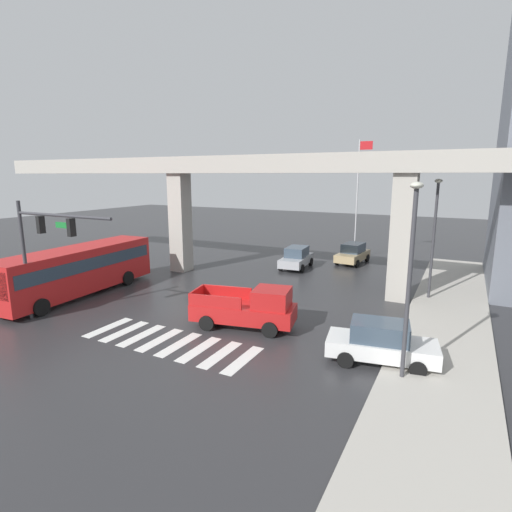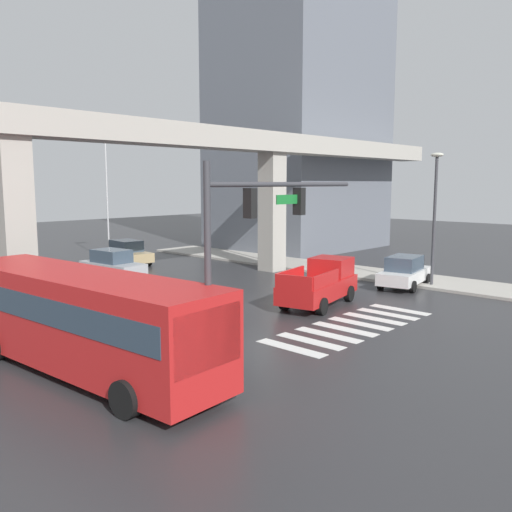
{
  "view_description": "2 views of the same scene",
  "coord_description": "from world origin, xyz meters",
  "px_view_note": "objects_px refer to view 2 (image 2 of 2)",
  "views": [
    {
      "loc": [
        11.38,
        -18.26,
        7.47
      ],
      "look_at": [
        0.78,
        2.0,
        2.81
      ],
      "focal_mm": 28.08,
      "sensor_mm": 36.0,
      "label": 1
    },
    {
      "loc": [
        -17.75,
        -16.33,
        5.63
      ],
      "look_at": [
        -0.84,
        -0.56,
        2.49
      ],
      "focal_mm": 37.68,
      "sensor_mm": 36.0,
      "label": 2
    }
  ],
  "objects_px": {
    "pickup_truck": "(321,283)",
    "street_lamp_mid_block": "(279,199)",
    "sedan_white": "(405,272)",
    "street_lamp_near_corner": "(435,203)",
    "city_bus": "(80,315)",
    "sedan_silver": "(112,264)",
    "sedan_tan": "(127,253)",
    "flagpole": "(108,178)",
    "traffic_signal_mast": "(253,228)"
  },
  "relations": [
    {
      "from": "city_bus",
      "to": "sedan_tan",
      "type": "xyz_separation_m",
      "value": [
        13.03,
        17.19,
        -0.87
      ]
    },
    {
      "from": "sedan_white",
      "to": "street_lamp_mid_block",
      "type": "xyz_separation_m",
      "value": [
        1.0,
        9.88,
        3.7
      ]
    },
    {
      "from": "sedan_silver",
      "to": "traffic_signal_mast",
      "type": "height_order",
      "value": "traffic_signal_mast"
    },
    {
      "from": "sedan_white",
      "to": "street_lamp_mid_block",
      "type": "relative_size",
      "value": 0.63
    },
    {
      "from": "city_bus",
      "to": "sedan_silver",
      "type": "xyz_separation_m",
      "value": [
        9.42,
        13.28,
        -0.87
      ]
    },
    {
      "from": "pickup_truck",
      "to": "sedan_silver",
      "type": "relative_size",
      "value": 1.21
    },
    {
      "from": "traffic_signal_mast",
      "to": "city_bus",
      "type": "bearing_deg",
      "value": 126.7
    },
    {
      "from": "sedan_silver",
      "to": "traffic_signal_mast",
      "type": "bearing_deg",
      "value": -109.84
    },
    {
      "from": "sedan_white",
      "to": "street_lamp_near_corner",
      "type": "bearing_deg",
      "value": -47.66
    },
    {
      "from": "street_lamp_near_corner",
      "to": "street_lamp_mid_block",
      "type": "xyz_separation_m",
      "value": [
        0.0,
        10.97,
        0.0
      ]
    },
    {
      "from": "sedan_silver",
      "to": "sedan_tan",
      "type": "distance_m",
      "value": 5.32
    },
    {
      "from": "city_bus",
      "to": "sedan_silver",
      "type": "height_order",
      "value": "city_bus"
    },
    {
      "from": "sedan_white",
      "to": "sedan_tan",
      "type": "relative_size",
      "value": 1.02
    },
    {
      "from": "traffic_signal_mast",
      "to": "street_lamp_near_corner",
      "type": "xyz_separation_m",
      "value": [
        16.62,
        2.27,
        0.17
      ]
    },
    {
      "from": "sedan_tan",
      "to": "street_lamp_near_corner",
      "type": "relative_size",
      "value": 0.61
    },
    {
      "from": "pickup_truck",
      "to": "street_lamp_mid_block",
      "type": "height_order",
      "value": "street_lamp_mid_block"
    },
    {
      "from": "sedan_silver",
      "to": "sedan_white",
      "type": "height_order",
      "value": "same"
    },
    {
      "from": "sedan_tan",
      "to": "flagpole",
      "type": "height_order",
      "value": "flagpole"
    },
    {
      "from": "traffic_signal_mast",
      "to": "flagpole",
      "type": "distance_m",
      "value": 25.14
    },
    {
      "from": "traffic_signal_mast",
      "to": "street_lamp_mid_block",
      "type": "bearing_deg",
      "value": 38.55
    },
    {
      "from": "sedan_tan",
      "to": "flagpole",
      "type": "bearing_deg",
      "value": 96.93
    },
    {
      "from": "flagpole",
      "to": "traffic_signal_mast",
      "type": "bearing_deg",
      "value": -112.74
    },
    {
      "from": "city_bus",
      "to": "flagpole",
      "type": "bearing_deg",
      "value": 55.94
    },
    {
      "from": "sedan_silver",
      "to": "flagpole",
      "type": "xyz_separation_m",
      "value": [
        3.4,
        5.68,
        5.15
      ]
    },
    {
      "from": "pickup_truck",
      "to": "street_lamp_near_corner",
      "type": "xyz_separation_m",
      "value": [
        7.5,
        -1.95,
        3.57
      ]
    },
    {
      "from": "pickup_truck",
      "to": "traffic_signal_mast",
      "type": "relative_size",
      "value": 0.83
    },
    {
      "from": "traffic_signal_mast",
      "to": "street_lamp_near_corner",
      "type": "bearing_deg",
      "value": 7.79
    },
    {
      "from": "sedan_silver",
      "to": "sedan_white",
      "type": "bearing_deg",
      "value": -56.5
    },
    {
      "from": "sedan_white",
      "to": "sedan_tan",
      "type": "xyz_separation_m",
      "value": [
        -5.71,
        18.0,
        0.0
      ]
    },
    {
      "from": "sedan_white",
      "to": "flagpole",
      "type": "distance_m",
      "value": 21.27
    },
    {
      "from": "street_lamp_near_corner",
      "to": "street_lamp_mid_block",
      "type": "bearing_deg",
      "value": 90.0
    },
    {
      "from": "sedan_tan",
      "to": "traffic_signal_mast",
      "type": "relative_size",
      "value": 0.68
    },
    {
      "from": "sedan_silver",
      "to": "flagpole",
      "type": "bearing_deg",
      "value": 59.09
    },
    {
      "from": "city_bus",
      "to": "street_lamp_near_corner",
      "type": "relative_size",
      "value": 1.51
    },
    {
      "from": "sedan_tan",
      "to": "city_bus",
      "type": "bearing_deg",
      "value": -127.18
    },
    {
      "from": "pickup_truck",
      "to": "street_lamp_near_corner",
      "type": "distance_m",
      "value": 8.53
    },
    {
      "from": "sedan_white",
      "to": "street_lamp_near_corner",
      "type": "distance_m",
      "value": 3.99
    },
    {
      "from": "sedan_tan",
      "to": "street_lamp_mid_block",
      "type": "height_order",
      "value": "street_lamp_mid_block"
    },
    {
      "from": "sedan_tan",
      "to": "street_lamp_mid_block",
      "type": "distance_m",
      "value": 11.17
    },
    {
      "from": "sedan_silver",
      "to": "traffic_signal_mast",
      "type": "distance_m",
      "value": 18.9
    },
    {
      "from": "pickup_truck",
      "to": "sedan_tan",
      "type": "relative_size",
      "value": 1.21
    },
    {
      "from": "pickup_truck",
      "to": "traffic_signal_mast",
      "type": "height_order",
      "value": "traffic_signal_mast"
    },
    {
      "from": "city_bus",
      "to": "flagpole",
      "type": "relative_size",
      "value": 1.05
    },
    {
      "from": "sedan_silver",
      "to": "sedan_tan",
      "type": "height_order",
      "value": "same"
    },
    {
      "from": "pickup_truck",
      "to": "street_lamp_mid_block",
      "type": "xyz_separation_m",
      "value": [
        7.5,
        9.02,
        3.57
      ]
    },
    {
      "from": "traffic_signal_mast",
      "to": "pickup_truck",
      "type": "bearing_deg",
      "value": 24.86
    },
    {
      "from": "sedan_tan",
      "to": "traffic_signal_mast",
      "type": "height_order",
      "value": "traffic_signal_mast"
    },
    {
      "from": "sedan_silver",
      "to": "sedan_tan",
      "type": "relative_size",
      "value": 1.0
    },
    {
      "from": "traffic_signal_mast",
      "to": "flagpole",
      "type": "xyz_separation_m",
      "value": [
        9.7,
        23.14,
        1.62
      ]
    },
    {
      "from": "pickup_truck",
      "to": "sedan_tan",
      "type": "distance_m",
      "value": 17.16
    }
  ]
}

